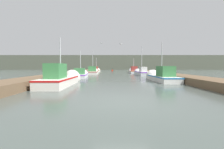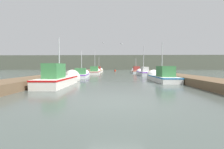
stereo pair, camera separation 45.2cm
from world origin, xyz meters
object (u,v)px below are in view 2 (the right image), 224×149
object	(u,v)px
fishing_boat_2	(82,74)
seagull_lead	(122,44)
fishing_boat_4	(95,72)
seagull_1	(103,43)
fishing_boat_1	(161,76)
fishing_boat_5	(136,71)
fishing_boat_3	(143,73)
mooring_piling_1	(82,72)
fishing_boat_0	(61,79)
mooring_piling_0	(136,69)
channel_buoy	(115,71)
fishing_boat_6	(99,70)

from	to	relation	value
fishing_boat_2	seagull_lead	bearing A→B (deg)	-2.28
fishing_boat_4	seagull_1	xyz separation A→B (m)	(1.81, -3.04, 4.83)
fishing_boat_1	fishing_boat_5	world-z (taller)	fishing_boat_1
fishing_boat_3	mooring_piling_1	size ratio (longest dim) A/B	5.59
seagull_lead	fishing_boat_0	bearing A→B (deg)	10.10
fishing_boat_2	mooring_piling_0	distance (m)	22.95
fishing_boat_3	channel_buoy	distance (m)	18.92
fishing_boat_1	fishing_boat_5	distance (m)	16.89
fishing_boat_3	seagull_lead	xyz separation A→B (m)	(-3.49, -4.33, 3.85)
fishing_boat_3	channel_buoy	world-z (taller)	fishing_boat_3
mooring_piling_1	fishing_boat_0	bearing A→B (deg)	-84.64
fishing_boat_0	mooring_piling_1	bearing A→B (deg)	95.51
fishing_boat_3	seagull_lead	bearing A→B (deg)	-129.63
fishing_boat_0	fishing_boat_5	distance (m)	21.66
mooring_piling_0	mooring_piling_1	size ratio (longest dim) A/B	1.11
seagull_lead	seagull_1	xyz separation A→B (m)	(-2.90, 5.51, 0.97)
mooring_piling_1	fishing_boat_6	bearing A→B (deg)	85.78
fishing_boat_3	fishing_boat_5	world-z (taller)	fishing_boat_3
mooring_piling_0	seagull_1	xyz separation A→B (m)	(-7.33, -15.13, 4.60)
fishing_boat_4	seagull_lead	xyz separation A→B (m)	(4.70, -8.55, 3.86)
fishing_boat_2	channel_buoy	world-z (taller)	fishing_boat_2
channel_buoy	fishing_boat_5	bearing A→B (deg)	-67.82
fishing_boat_1	mooring_piling_0	world-z (taller)	fishing_boat_1
channel_buoy	seagull_lead	size ratio (longest dim) A/B	2.09
channel_buoy	seagull_lead	xyz separation A→B (m)	(1.06, -22.68, 4.10)
fishing_boat_0	seagull_lead	world-z (taller)	seagull_lead
channel_buoy	seagull_1	distance (m)	18.00
fishing_boat_5	seagull_1	world-z (taller)	seagull_1
fishing_boat_0	seagull_lead	bearing A→B (deg)	58.81
fishing_boat_1	channel_buoy	world-z (taller)	fishing_boat_1
fishing_boat_4	channel_buoy	world-z (taller)	fishing_boat_4
fishing_boat_0	channel_buoy	world-z (taller)	fishing_boat_0
fishing_boat_1	fishing_boat_5	xyz separation A→B (m)	(-0.29, 16.88, -0.03)
mooring_piling_0	seagull_1	size ratio (longest dim) A/B	2.21
channel_buoy	fishing_boat_0	bearing A→B (deg)	-97.14
fishing_boat_2	seagull_1	size ratio (longest dim) A/B	9.58
fishing_boat_3	fishing_boat_2	bearing A→B (deg)	-153.01
mooring_piling_1	channel_buoy	distance (m)	20.20
mooring_piling_1	channel_buoy	xyz separation A→B (m)	(4.90, 19.59, -0.41)
fishing_boat_1	mooring_piling_1	world-z (taller)	fishing_boat_1
fishing_boat_3	fishing_boat_5	bearing A→B (deg)	90.64
fishing_boat_0	fishing_boat_5	bearing A→B (deg)	67.85
fishing_boat_5	fishing_boat_0	bearing A→B (deg)	-111.12
fishing_boat_1	fishing_boat_4	xyz separation A→B (m)	(-8.30, 13.47, -0.04)
fishing_boat_0	fishing_boat_4	size ratio (longest dim) A/B	0.91
fishing_boat_1	fishing_boat_4	distance (m)	15.82
mooring_piling_1	seagull_lead	size ratio (longest dim) A/B	2.27
fishing_boat_2	seagull_1	xyz separation A→B (m)	(2.24, 5.72, 4.88)
fishing_boat_1	fishing_boat_6	bearing A→B (deg)	109.71
fishing_boat_1	seagull_lead	xyz separation A→B (m)	(-3.59, 4.92, 3.82)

